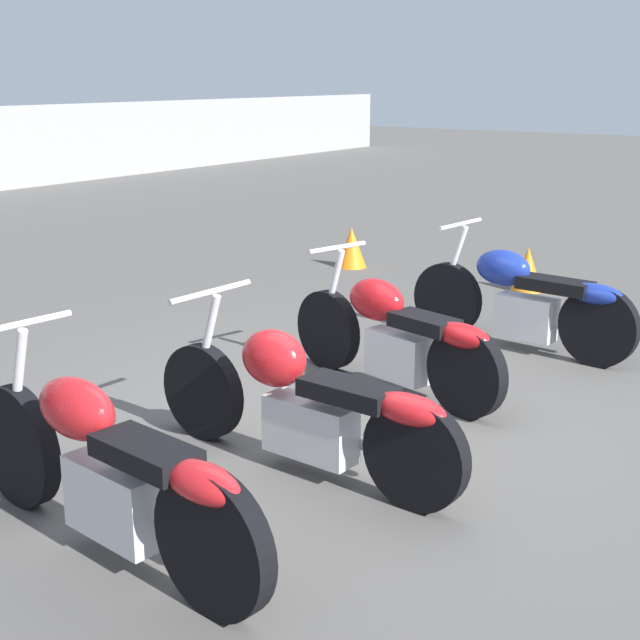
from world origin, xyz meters
name	(u,v)px	position (x,y,z in m)	size (l,w,h in m)	color
ground_plane	(351,421)	(0.00, 0.00, 0.00)	(60.00, 60.00, 0.00)	#514F4C
motorcycle_slot_0	(110,472)	(-2.07, 0.00, 0.43)	(0.61, 2.17, 1.02)	black
motorcycle_slot_1	(306,404)	(-0.80, -0.21, 0.41)	(0.66, 2.16, 0.97)	black
motorcycle_slot_2	(397,336)	(0.65, 0.04, 0.41)	(0.72, 1.95, 0.98)	black
motorcycle_slot_3	(525,300)	(2.13, -0.32, 0.42)	(0.64, 2.01, 1.00)	black
traffic_cone_near	(527,269)	(4.14, 0.47, 0.23)	(0.33, 0.33, 0.46)	orange
traffic_cone_far	(351,247)	(4.10, 2.64, 0.23)	(0.36, 0.36, 0.47)	orange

